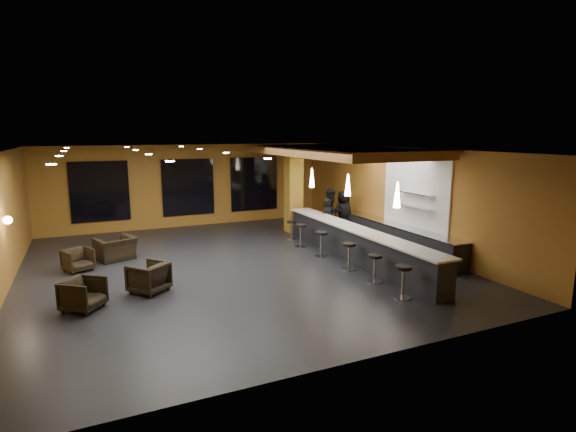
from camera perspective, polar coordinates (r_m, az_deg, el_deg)
name	(u,v)px	position (r m, az deg, el deg)	size (l,w,h in m)	color
floor	(235,267)	(13.92, -6.70, -6.44)	(12.00, 13.00, 0.10)	black
ceiling	(233,148)	(13.33, -7.04, 8.53)	(12.00, 13.00, 0.10)	black
wall_back	(188,186)	(19.80, -12.63, 3.77)	(12.00, 0.10, 3.50)	#9D6823
wall_front	(353,269)	(7.68, 8.20, -6.65)	(12.00, 0.10, 3.50)	#9D6823
wall_right	(398,197)	(16.35, 13.79, 2.33)	(0.10, 13.00, 3.50)	#9D6823
wood_soffit	(334,151)	(15.88, 5.90, 8.18)	(3.60, 8.00, 0.28)	#9A652D
window_left	(100,192)	(19.29, -22.78, 2.88)	(2.20, 0.06, 2.40)	black
window_center	(188,187)	(19.70, -12.56, 3.60)	(2.20, 0.06, 2.40)	black
window_right	(254,184)	(20.51, -4.32, 4.09)	(2.20, 0.06, 2.40)	black
tile_backsplash	(415,194)	(15.49, 15.85, 2.73)	(0.06, 3.20, 2.40)	white
bar_counter	(355,245)	(14.41, 8.48, -3.63)	(0.60, 8.00, 1.00)	black
bar_top	(355,229)	(14.29, 8.54, -1.59)	(0.78, 8.10, 0.05)	white
prep_counter	(396,238)	(15.96, 13.56, -2.68)	(0.70, 6.00, 0.86)	black
prep_top	(397,225)	(15.86, 13.63, -1.08)	(0.72, 6.00, 0.03)	silver
wall_shelf_lower	(415,207)	(15.31, 15.85, 1.12)	(0.30, 1.50, 0.03)	silver
wall_shelf_upper	(416,193)	(15.25, 15.94, 2.79)	(0.30, 1.50, 0.03)	silver
column	(294,189)	(18.15, 0.71, 3.43)	(0.60, 0.60, 3.50)	#A47C24
wall_sconce	(8,220)	(13.53, -32.05, -0.45)	(0.22, 0.22, 0.22)	#FFE5B2
pendant_0	(397,195)	(12.46, 13.69, 2.63)	(0.20, 0.20, 0.70)	white
pendant_1	(348,185)	(14.50, 7.61, 3.92)	(0.20, 0.20, 0.70)	white
pendant_2	(312,178)	(16.66, 3.05, 4.85)	(0.20, 0.20, 0.70)	white
staff_a	(328,220)	(16.78, 5.12, -0.47)	(0.59, 0.38, 1.61)	black
staff_b	(331,213)	(17.29, 5.53, 0.33)	(0.92, 0.72, 1.89)	black
staff_c	(343,213)	(17.77, 7.01, 0.38)	(0.87, 0.56, 1.77)	black
armchair_a	(83,294)	(11.41, -24.57, -9.03)	(0.78, 0.81, 0.73)	black
armchair_b	(149,277)	(12.02, -17.29, -7.45)	(0.83, 0.85, 0.77)	black
armchair_c	(78,260)	(14.55, -25.11, -5.07)	(0.72, 0.74, 0.67)	black
armchair_d	(115,249)	(15.35, -21.08, -3.88)	(1.12, 0.98, 0.73)	black
bar_stool_0	(403,278)	(11.36, 14.41, -7.59)	(0.42, 0.42, 0.83)	silver
bar_stool_1	(375,265)	(12.39, 10.97, -6.09)	(0.39, 0.39, 0.77)	silver
bar_stool_2	(349,253)	(13.39, 7.75, -4.63)	(0.41, 0.41, 0.81)	silver
bar_stool_3	(321,241)	(14.64, 4.24, -3.17)	(0.43, 0.43, 0.84)	silver
bar_stool_4	(301,233)	(15.82, 1.62, -2.12)	(0.42, 0.42, 0.83)	silver
bar_stool_5	(292,228)	(16.98, 0.46, -1.49)	(0.36, 0.36, 0.71)	silver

